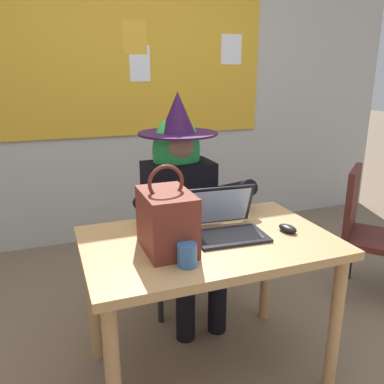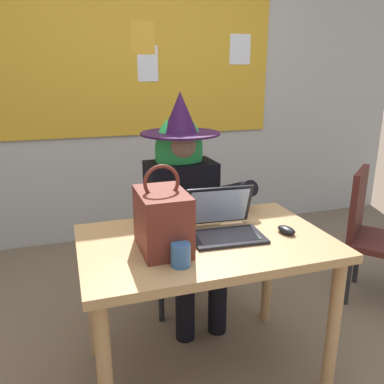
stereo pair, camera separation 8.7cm
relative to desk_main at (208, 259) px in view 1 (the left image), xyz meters
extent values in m
plane|color=#75604C|center=(0.09, -0.08, -0.64)|extent=(24.00, 24.00, 0.00)
cube|color=#B2B2AD|center=(0.09, 1.97, 0.73)|extent=(5.34, 0.10, 2.74)
cube|color=gold|center=(0.09, 1.91, 0.91)|extent=(2.40, 0.02, 1.20)
cube|color=white|center=(0.14, 1.90, 0.92)|extent=(0.21, 0.02, 0.30)
cube|color=gold|center=(0.11, 1.90, 1.12)|extent=(0.22, 0.01, 0.26)
cube|color=white|center=(1.01, 1.90, 1.05)|extent=(0.20, 0.01, 0.26)
cube|color=tan|center=(0.00, 0.00, 0.09)|extent=(1.15, 0.74, 0.04)
cylinder|color=tan|center=(-0.52, -0.31, -0.29)|extent=(0.06, 0.06, 0.70)
cylinder|color=tan|center=(0.52, -0.31, -0.29)|extent=(0.06, 0.06, 0.70)
cylinder|color=tan|center=(-0.52, 0.31, -0.29)|extent=(0.06, 0.06, 0.70)
cylinder|color=tan|center=(0.52, 0.31, -0.29)|extent=(0.06, 0.06, 0.70)
cube|color=#4C1E19|center=(0.08, 0.65, -0.22)|extent=(0.45, 0.45, 0.04)
cube|color=#4C1E19|center=(0.09, 0.84, 0.03)|extent=(0.38, 0.07, 0.45)
cylinder|color=#262628|center=(0.24, 0.47, -0.44)|extent=(0.04, 0.04, 0.40)
cylinder|color=#262628|center=(-0.10, 0.49, -0.44)|extent=(0.04, 0.04, 0.40)
cylinder|color=#262628|center=(0.26, 0.81, -0.44)|extent=(0.04, 0.04, 0.40)
cylinder|color=#262628|center=(-0.08, 0.83, -0.44)|extent=(0.04, 0.04, 0.40)
cylinder|color=black|center=(0.19, 0.29, -0.42)|extent=(0.11, 0.11, 0.44)
cylinder|color=black|center=(-0.01, 0.29, -0.42)|extent=(0.11, 0.11, 0.44)
cylinder|color=black|center=(0.18, 0.46, -0.17)|extent=(0.16, 0.42, 0.15)
cylinder|color=black|center=(-0.02, 0.46, -0.17)|extent=(0.16, 0.42, 0.15)
cube|color=black|center=(0.08, 0.67, 0.06)|extent=(0.42, 0.27, 0.52)
cylinder|color=black|center=(0.33, 0.44, 0.18)|extent=(0.10, 0.46, 0.24)
cylinder|color=black|center=(-0.17, 0.44, 0.18)|extent=(0.10, 0.46, 0.24)
sphere|color=#A37A60|center=(0.08, 0.67, 0.42)|extent=(0.20, 0.20, 0.20)
ellipsoid|color=green|center=(0.08, 0.70, 0.38)|extent=(0.30, 0.23, 0.44)
cylinder|color=#2D0F38|center=(0.08, 0.67, 0.50)|extent=(0.48, 0.48, 0.01)
cone|color=#2D0F38|center=(0.08, 0.67, 0.62)|extent=(0.21, 0.21, 0.24)
cube|color=black|center=(0.10, -0.03, 0.11)|extent=(0.35, 0.24, 0.01)
cube|color=#333338|center=(0.10, -0.03, 0.12)|extent=(0.29, 0.17, 0.00)
cube|color=black|center=(0.11, 0.11, 0.22)|extent=(0.34, 0.10, 0.21)
cube|color=#99B7E0|center=(0.11, 0.10, 0.22)|extent=(0.30, 0.09, 0.18)
ellipsoid|color=black|center=(0.39, -0.06, 0.12)|extent=(0.08, 0.11, 0.03)
cube|color=maroon|center=(-0.21, -0.04, 0.24)|extent=(0.20, 0.30, 0.26)
torus|color=maroon|center=(-0.21, -0.04, 0.41)|extent=(0.16, 0.02, 0.16)
cylinder|color=#336099|center=(-0.19, -0.22, 0.15)|extent=(0.08, 0.08, 0.09)
cube|color=#4C1E19|center=(1.35, 0.28, -0.22)|extent=(0.59, 0.59, 0.04)
cube|color=#4C1E19|center=(1.22, 0.42, 0.02)|extent=(0.31, 0.28, 0.45)
cylinder|color=#262628|center=(1.37, 0.52, -0.44)|extent=(0.04, 0.04, 0.39)
cylinder|color=#262628|center=(1.11, 0.30, -0.44)|extent=(0.04, 0.04, 0.39)
camera|label=1|loc=(-0.67, -1.56, 0.84)|focal=37.03mm
camera|label=2|loc=(-0.59, -1.59, 0.84)|focal=37.03mm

